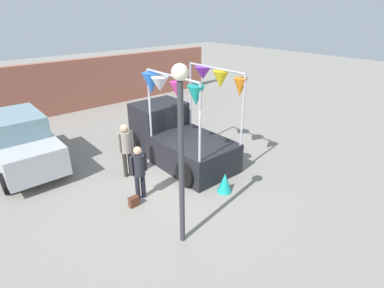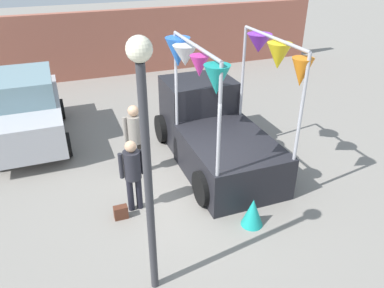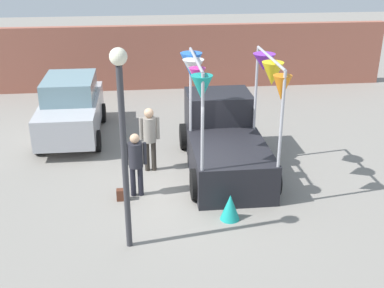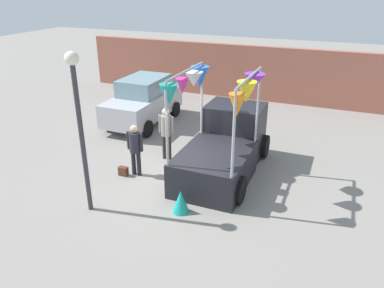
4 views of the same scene
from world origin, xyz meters
TOP-DOWN VIEW (x-y plane):
  - ground_plane at (0.00, 0.00)m, footprint 60.00×60.00m
  - vendor_truck at (0.94, 1.18)m, footprint 2.42×4.07m
  - parked_car at (-3.39, 3.86)m, footprint 1.88×4.00m
  - person_customer at (-1.39, -0.21)m, footprint 0.53×0.34m
  - person_vendor at (-1.03, 1.14)m, footprint 0.53×0.34m
  - handbag at (-1.74, -0.41)m, footprint 0.28×0.16m
  - street_lamp at (-1.56, -2.30)m, footprint 0.32×0.32m
  - brick_boundary_wall at (0.00, 8.90)m, footprint 18.00×0.36m
  - folded_kite_bundle_teal at (0.66, -1.53)m, footprint 0.62×0.62m

SIDE VIEW (x-z plane):
  - ground_plane at x=0.00m, z-range 0.00..0.00m
  - handbag at x=-1.74m, z-range 0.00..0.28m
  - folded_kite_bundle_teal at x=0.66m, z-range 0.00..0.60m
  - vendor_truck at x=0.94m, z-range -0.71..2.55m
  - parked_car at x=-3.39m, z-range 0.00..1.88m
  - person_customer at x=-1.39m, z-range 0.16..1.77m
  - person_vendor at x=-1.03m, z-range 0.19..1.95m
  - brick_boundary_wall at x=0.00m, z-range 0.00..2.60m
  - street_lamp at x=-1.56m, z-range 0.61..4.66m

